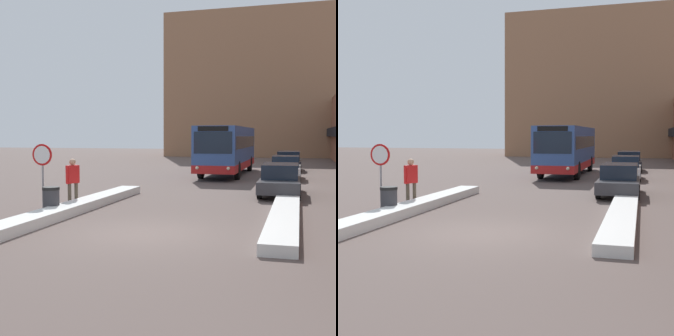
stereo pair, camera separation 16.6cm
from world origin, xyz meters
The scene contains 11 objects.
ground_plane centered at (0.00, 0.00, 0.00)m, with size 160.00×160.00×0.00m, color brown.
building_backdrop_far centered at (0.00, 50.07, 9.15)m, with size 26.00×8.00×18.29m.
snow_bank_left centered at (-3.60, 2.67, 0.16)m, with size 0.90×11.82×0.32m.
snow_bank_right centered at (3.60, 2.80, 0.15)m, with size 0.90×8.95×0.29m.
city_bus centered at (-0.77, 20.06, 1.79)m, with size 2.56×11.62×3.26m.
parked_car_front centered at (3.20, 9.61, 0.71)m, with size 1.79×4.84×1.41m.
parked_car_middle centered at (3.20, 17.60, 0.72)m, with size 1.82×4.27×1.44m.
parked_car_back centered at (3.20, 24.86, 0.74)m, with size 1.89×4.72×1.49m.
stop_sign centered at (-4.70, 2.57, 1.74)m, with size 0.76×0.08×2.40m.
pedestrian centered at (-4.21, 3.90, 1.09)m, with size 0.40×0.55×1.82m.
trash_bin centered at (-4.09, 2.07, 0.48)m, with size 0.59×0.59×0.95m.
Camera 1 is at (4.04, -12.02, 2.69)m, focal length 50.00 mm.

